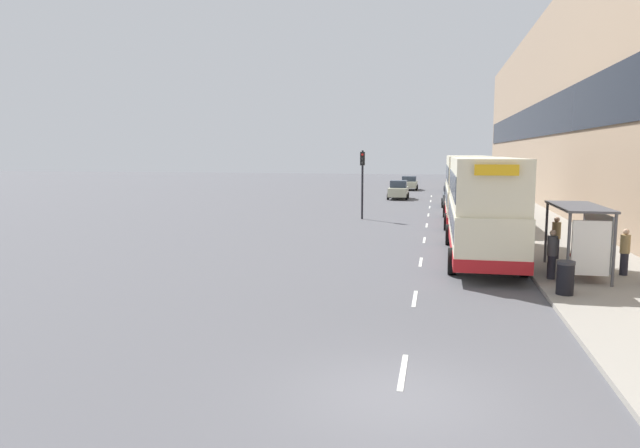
{
  "coord_description": "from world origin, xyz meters",
  "views": [
    {
      "loc": [
        0.61,
        -10.12,
        4.52
      ],
      "look_at": [
        -5.47,
        19.26,
        0.74
      ],
      "focal_mm": 32.0,
      "sensor_mm": 36.0,
      "label": 1
    }
  ],
  "objects_px": {
    "car_2": "(409,183)",
    "car_3": "(398,190)",
    "pedestrian_at_shelter": "(556,237)",
    "double_decker_bus_ahead": "(467,188)",
    "litter_bin": "(565,278)",
    "traffic_light_far_kerb": "(362,173)",
    "pedestrian_2": "(625,252)",
    "pedestrian_4": "(552,254)",
    "car_0": "(453,184)",
    "car_1": "(454,196)",
    "double_decker_bus_near": "(482,206)",
    "bus_shelter": "(585,227)"
  },
  "relations": [
    {
      "from": "car_0",
      "to": "pedestrian_2",
      "type": "height_order",
      "value": "car_0"
    },
    {
      "from": "double_decker_bus_near",
      "to": "double_decker_bus_ahead",
      "type": "distance_m",
      "value": 12.3
    },
    {
      "from": "car_0",
      "to": "car_3",
      "type": "height_order",
      "value": "car_0"
    },
    {
      "from": "double_decker_bus_ahead",
      "to": "pedestrian_at_shelter",
      "type": "xyz_separation_m",
      "value": [
        3.02,
        -12.31,
        -1.25
      ]
    },
    {
      "from": "pedestrian_2",
      "to": "car_2",
      "type": "bearing_deg",
      "value": 101.78
    },
    {
      "from": "car_1",
      "to": "car_3",
      "type": "relative_size",
      "value": 1.01
    },
    {
      "from": "car_2",
      "to": "car_3",
      "type": "distance_m",
      "value": 13.93
    },
    {
      "from": "pedestrian_at_shelter",
      "to": "pedestrian_4",
      "type": "distance_m",
      "value": 4.18
    },
    {
      "from": "double_decker_bus_ahead",
      "to": "traffic_light_far_kerb",
      "type": "bearing_deg",
      "value": 169.17
    },
    {
      "from": "pedestrian_at_shelter",
      "to": "car_3",
      "type": "bearing_deg",
      "value": 105.42
    },
    {
      "from": "pedestrian_4",
      "to": "bus_shelter",
      "type": "bearing_deg",
      "value": 33.92
    },
    {
      "from": "bus_shelter",
      "to": "car_2",
      "type": "relative_size",
      "value": 1.01
    },
    {
      "from": "double_decker_bus_ahead",
      "to": "litter_bin",
      "type": "xyz_separation_m",
      "value": [
        2.11,
        -18.63,
        -1.62
      ]
    },
    {
      "from": "car_0",
      "to": "pedestrian_at_shelter",
      "type": "distance_m",
      "value": 43.26
    },
    {
      "from": "car_0",
      "to": "pedestrian_2",
      "type": "xyz_separation_m",
      "value": [
        4.92,
        -46.05,
        0.11
      ]
    },
    {
      "from": "double_decker_bus_near",
      "to": "car_3",
      "type": "height_order",
      "value": "double_decker_bus_near"
    },
    {
      "from": "car_3",
      "to": "pedestrian_2",
      "type": "xyz_separation_m",
      "value": [
        10.36,
        -34.1,
        0.12
      ]
    },
    {
      "from": "car_2",
      "to": "car_3",
      "type": "relative_size",
      "value": 1.04
    },
    {
      "from": "car_0",
      "to": "car_3",
      "type": "distance_m",
      "value": 13.14
    },
    {
      "from": "car_1",
      "to": "pedestrian_2",
      "type": "relative_size",
      "value": 2.41
    },
    {
      "from": "car_3",
      "to": "pedestrian_at_shelter",
      "type": "distance_m",
      "value": 32.35
    },
    {
      "from": "car_1",
      "to": "traffic_light_far_kerb",
      "type": "bearing_deg",
      "value": -121.34
    },
    {
      "from": "double_decker_bus_ahead",
      "to": "car_1",
      "type": "xyz_separation_m",
      "value": [
        -0.45,
        11.79,
        -1.41
      ]
    },
    {
      "from": "pedestrian_at_shelter",
      "to": "pedestrian_2",
      "type": "bearing_deg",
      "value": -58.8
    },
    {
      "from": "double_decker_bus_ahead",
      "to": "litter_bin",
      "type": "relative_size",
      "value": 10.09
    },
    {
      "from": "pedestrian_4",
      "to": "litter_bin",
      "type": "height_order",
      "value": "pedestrian_4"
    },
    {
      "from": "traffic_light_far_kerb",
      "to": "pedestrian_2",
      "type": "bearing_deg",
      "value": -54.88
    },
    {
      "from": "pedestrian_2",
      "to": "car_0",
      "type": "bearing_deg",
      "value": 96.1
    },
    {
      "from": "bus_shelter",
      "to": "double_decker_bus_near",
      "type": "distance_m",
      "value": 4.66
    },
    {
      "from": "car_3",
      "to": "traffic_light_far_kerb",
      "type": "distance_m",
      "value": 17.76
    },
    {
      "from": "car_2",
      "to": "pedestrian_4",
      "type": "height_order",
      "value": "pedestrian_4"
    },
    {
      "from": "car_2",
      "to": "pedestrian_4",
      "type": "xyz_separation_m",
      "value": [
        7.35,
        -49.19,
        0.19
      ]
    },
    {
      "from": "double_decker_bus_ahead",
      "to": "pedestrian_4",
      "type": "relative_size",
      "value": 6.14
    },
    {
      "from": "double_decker_bus_near",
      "to": "pedestrian_at_shelter",
      "type": "distance_m",
      "value": 3.24
    },
    {
      "from": "bus_shelter",
      "to": "double_decker_bus_ahead",
      "type": "bearing_deg",
      "value": 102.09
    },
    {
      "from": "car_2",
      "to": "traffic_light_far_kerb",
      "type": "xyz_separation_m",
      "value": [
        -1.6,
        -31.5,
        2.31
      ]
    },
    {
      "from": "car_1",
      "to": "pedestrian_2",
      "type": "bearing_deg",
      "value": -79.03
    },
    {
      "from": "double_decker_bus_ahead",
      "to": "car_2",
      "type": "height_order",
      "value": "double_decker_bus_ahead"
    },
    {
      "from": "car_0",
      "to": "car_2",
      "type": "xyz_separation_m",
      "value": [
        -5.1,
        1.97,
        -0.07
      ]
    },
    {
      "from": "car_2",
      "to": "pedestrian_2",
      "type": "bearing_deg",
      "value": 101.78
    },
    {
      "from": "car_0",
      "to": "pedestrian_at_shelter",
      "type": "xyz_separation_m",
      "value": [
        3.16,
        -43.14,
        0.14
      ]
    },
    {
      "from": "pedestrian_2",
      "to": "litter_bin",
      "type": "relative_size",
      "value": 1.6
    },
    {
      "from": "pedestrian_4",
      "to": "double_decker_bus_ahead",
      "type": "bearing_deg",
      "value": 97.37
    },
    {
      "from": "pedestrian_2",
      "to": "pedestrian_4",
      "type": "xyz_separation_m",
      "value": [
        -2.67,
        -1.17,
        0.02
      ]
    },
    {
      "from": "bus_shelter",
      "to": "car_1",
      "type": "height_order",
      "value": "bus_shelter"
    },
    {
      "from": "bus_shelter",
      "to": "double_decker_bus_ahead",
      "type": "height_order",
      "value": "double_decker_bus_ahead"
    },
    {
      "from": "pedestrian_2",
      "to": "traffic_light_far_kerb",
      "type": "distance_m",
      "value": 20.32
    },
    {
      "from": "car_1",
      "to": "pedestrian_at_shelter",
      "type": "bearing_deg",
      "value": -81.8
    },
    {
      "from": "bus_shelter",
      "to": "pedestrian_at_shelter",
      "type": "height_order",
      "value": "bus_shelter"
    },
    {
      "from": "litter_bin",
      "to": "pedestrian_4",
      "type": "bearing_deg",
      "value": 89.86
    }
  ]
}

